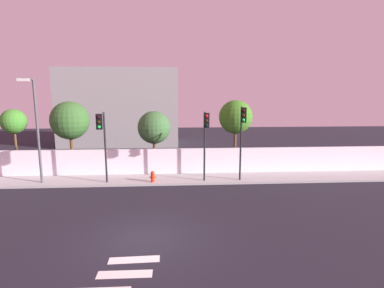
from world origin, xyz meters
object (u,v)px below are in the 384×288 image
Objects in this scene: traffic_light_center at (242,128)px; fire_hydrant at (153,176)px; roadside_tree_midleft at (70,121)px; traffic_light_left at (206,132)px; street_lamp_curbside at (36,122)px; roadside_tree_midright at (154,128)px; roadside_tree_rightmost at (236,117)px; traffic_light_right at (102,133)px; roadside_tree_leftmost at (14,122)px.

traffic_light_center reaches higher than fire_hydrant.
traffic_light_left is at bearing -22.86° from roadside_tree_midleft.
street_lamp_curbside is 7.91m from roadside_tree_midright.
traffic_light_center is at bearing -3.31° from traffic_light_left.
fire_hydrant is at bearing -149.41° from roadside_tree_rightmost.
traffic_light_center is 12.77m from street_lamp_curbside.
traffic_light_center is (2.28, -0.13, 0.24)m from traffic_light_left.
roadside_tree_midright is at bearing 180.00° from roadside_tree_rightmost.
roadside_tree_midright is at bearing 130.50° from traffic_light_left.
roadside_tree_midleft is at bearing -180.00° from roadside_tree_midright.
fire_hydrant is at bearing 172.53° from traffic_light_left.
street_lamp_curbside is at bearing -152.73° from roadside_tree_midright.
roadside_tree_midleft is at bearing 76.93° from street_lamp_curbside.
traffic_light_right is 5.18m from roadside_tree_midright.
roadside_tree_rightmost is (9.04, 4.33, 0.57)m from traffic_light_right.
roadside_tree_leftmost reaches higher than traffic_light_left.
street_lamp_curbside is at bearing 170.13° from traffic_light_right.
roadside_tree_rightmost is at bearing 25.61° from traffic_light_right.
traffic_light_left is 1.00× the size of roadside_tree_midright.
roadside_tree_midleft is 6.19m from roadside_tree_midright.
roadside_tree_leftmost is at bearing -180.00° from roadside_tree_midright.
roadside_tree_leftmost reaches higher than traffic_light_right.
traffic_light_left is 5.34m from roadside_tree_midright.
traffic_light_right is at bearing -166.22° from fire_hydrant.
traffic_light_center is at bearing -14.74° from roadside_tree_leftmost.
street_lamp_curbside is (-4.16, 0.72, 0.62)m from traffic_light_right.
roadside_tree_leftmost reaches higher than roadside_tree_midright.
roadside_tree_midleft is at bearing 180.00° from roadside_tree_rightmost.
street_lamp_curbside is at bearing -103.07° from roadside_tree_midleft.
roadside_tree_midright is at bearing 0.00° from roadside_tree_midleft.
traffic_light_center is 8.59m from traffic_light_right.
traffic_light_left is 10.45m from roadside_tree_midleft.
fire_hydrant is 0.15× the size of roadside_tree_leftmost.
roadside_tree_leftmost is at bearing 165.26° from traffic_light_center.
traffic_light_left is 14.24m from roadside_tree_leftmost.
traffic_light_center is 0.74× the size of street_lamp_curbside.
street_lamp_curbside reaches higher than roadside_tree_rightmost.
roadside_tree_leftmost is at bearing 160.60° from fire_hydrant.
roadside_tree_midleft is (-3.32, 4.33, 0.37)m from traffic_light_right.
roadside_tree_midleft is (-11.91, 4.19, 0.15)m from traffic_light_center.
fire_hydrant is at bearing -88.67° from roadside_tree_midright.
roadside_tree_midright is (-5.75, 4.19, -0.41)m from traffic_light_center.
street_lamp_curbside is at bearing 179.94° from fire_hydrant.
roadside_tree_leftmost is (-15.93, 4.19, 0.09)m from traffic_light_center.
roadside_tree_rightmost is (6.11, 3.62, 3.51)m from fire_hydrant.
street_lamp_curbside reaches higher than roadside_tree_leftmost.
street_lamp_curbside is 1.24× the size of roadside_tree_midleft.
street_lamp_curbside reaches higher than roadside_tree_midright.
fire_hydrant is 11.36m from roadside_tree_leftmost.
traffic_light_center reaches higher than roadside_tree_midright.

